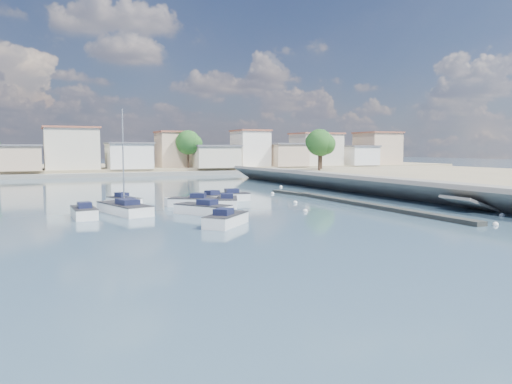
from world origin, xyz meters
TOP-DOWN VIEW (x-y plane):
  - ground at (0.00, 40.00)m, footprint 400.00×400.00m
  - seawall_walkway at (18.50, 13.00)m, footprint 5.00×90.00m
  - breakwater at (6.90, 12.69)m, footprint 2.00×31.02m
  - far_shore_land at (0.00, 92.00)m, footprint 160.00×40.00m
  - far_shore_quay at (0.00, 71.00)m, footprint 160.00×2.50m
  - far_town at (10.71, 76.92)m, footprint 113.01×12.80m
  - shore_trees at (8.34, 68.11)m, footprint 74.56×38.32m
  - motorboat_a at (-9.07, 11.63)m, footprint 4.26×5.10m
  - motorboat_b at (-4.97, 16.15)m, footprint 3.39×5.14m
  - motorboat_c at (-3.54, 20.51)m, footprint 5.18×2.26m
  - motorboat_d at (-6.01, 19.04)m, footprint 4.63×3.00m
  - motorboat_e at (-18.22, 13.43)m, footprint 1.82×4.71m
  - motorboat_f at (-8.21, 17.29)m, footprint 4.88×3.93m
  - motorboat_g at (-13.88, 20.04)m, footprint 2.95×4.33m
  - motorboat_h at (-9.13, 5.00)m, footprint 4.35×4.43m
  - sailboat at (-14.93, 14.90)m, footprint 3.89×7.45m
  - mooring_buoys at (6.33, 13.85)m, footprint 13.70×38.06m

SIDE VIEW (x-z plane):
  - ground at x=0.00m, z-range 0.00..0.00m
  - mooring_buoys at x=6.33m, z-range -0.16..0.26m
  - breakwater at x=6.90m, z-range 0.00..0.35m
  - motorboat_d at x=-6.01m, z-range -0.36..1.12m
  - motorboat_b at x=-4.97m, z-range -0.36..1.12m
  - motorboat_f at x=-8.21m, z-range -0.36..1.12m
  - motorboat_e at x=-18.22m, z-range -0.36..1.12m
  - motorboat_h at x=-9.13m, z-range -0.36..1.12m
  - motorboat_a at x=-9.07m, z-range -0.36..1.12m
  - motorboat_c at x=-3.54m, z-range -0.36..1.12m
  - motorboat_g at x=-13.88m, z-range -0.36..1.12m
  - far_shore_quay at x=0.00m, z-range 0.00..0.80m
  - sailboat at x=-14.93m, z-range -4.09..4.91m
  - far_shore_land at x=0.00m, z-range 0.00..1.40m
  - seawall_walkway at x=18.50m, z-range 0.00..1.80m
  - far_town at x=10.71m, z-range 0.76..9.11m
  - shore_trees at x=8.34m, z-range 2.26..10.18m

